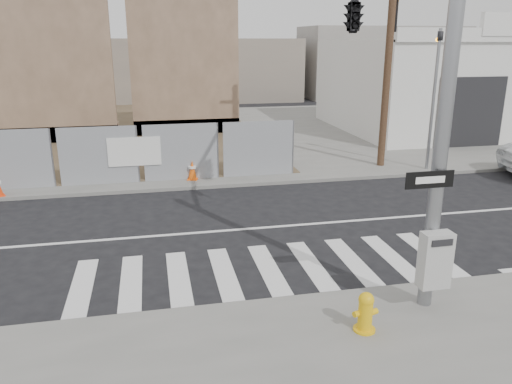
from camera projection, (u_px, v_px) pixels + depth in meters
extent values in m
plane|color=black|center=(247.00, 229.00, 13.53)|extent=(100.00, 100.00, 0.00)
cube|color=slate|center=(197.00, 135.00, 26.60)|extent=(50.00, 20.00, 0.12)
cylinder|color=gray|center=(444.00, 120.00, 8.47)|extent=(0.26, 0.26, 7.00)
cube|color=#B2B2AF|center=(435.00, 260.00, 8.93)|extent=(0.55, 0.30, 1.05)
cube|color=black|center=(430.00, 180.00, 8.57)|extent=(0.90, 0.03, 0.30)
cube|color=silver|center=(430.00, 180.00, 8.55)|extent=(0.55, 0.01, 0.12)
imported|color=black|center=(398.00, 5.00, 9.77)|extent=(0.16, 0.20, 1.00)
imported|color=black|center=(354.00, 11.00, 11.83)|extent=(0.53, 2.48, 1.00)
cylinder|color=gray|center=(433.00, 101.00, 18.62)|extent=(0.12, 0.12, 5.20)
imported|color=black|center=(441.00, 31.00, 17.89)|extent=(0.16, 0.20, 1.00)
cube|color=brown|center=(45.00, 58.00, 23.09)|extent=(6.00, 0.50, 8.00)
cube|color=brown|center=(56.00, 133.00, 24.52)|extent=(6.00, 1.30, 0.80)
cube|color=brown|center=(185.00, 56.00, 25.31)|extent=(5.50, 0.50, 8.00)
cube|color=brown|center=(187.00, 125.00, 26.74)|extent=(5.50, 1.30, 0.80)
cube|color=silver|center=(449.00, 85.00, 27.73)|extent=(12.00, 10.00, 4.80)
cube|color=black|center=(470.00, 112.00, 22.87)|extent=(3.40, 0.06, 3.20)
cylinder|color=#503625|center=(390.00, 34.00, 18.46)|extent=(0.28, 0.28, 10.00)
cylinder|color=#EBB50D|center=(364.00, 329.00, 8.60)|extent=(0.48, 0.48, 0.04)
cylinder|color=#EBB50D|center=(365.00, 316.00, 8.52)|extent=(0.31, 0.31, 0.57)
sphere|color=#EBB50D|center=(366.00, 300.00, 8.44)|extent=(0.27, 0.27, 0.27)
cylinder|color=#EBB50D|center=(357.00, 314.00, 8.48)|extent=(0.16, 0.14, 0.10)
cylinder|color=#EBB50D|center=(374.00, 312.00, 8.54)|extent=(0.16, 0.14, 0.10)
cube|color=#F45A0C|center=(193.00, 179.00, 17.88)|extent=(0.45, 0.45, 0.03)
cone|color=#F45A0C|center=(192.00, 170.00, 17.78)|extent=(0.40, 0.40, 0.70)
cylinder|color=silver|center=(192.00, 167.00, 17.75)|extent=(0.27, 0.27, 0.08)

